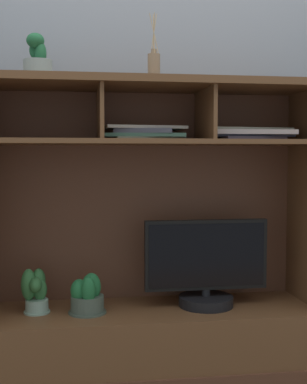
{
  "coord_description": "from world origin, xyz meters",
  "views": [
    {
      "loc": [
        -0.33,
        -2.19,
        1.16
      ],
      "look_at": [
        0.0,
        0.0,
        1.01
      ],
      "focal_mm": 49.26,
      "sensor_mm": 36.0,
      "label": 1
    }
  ],
  "objects": [
    {
      "name": "magazine_stack_centre",
      "position": [
        -0.03,
        0.05,
        1.26
      ],
      "size": [
        0.36,
        0.24,
        0.06
      ],
      "color": "gray",
      "rests_on": "media_console"
    },
    {
      "name": "tv_monitor",
      "position": [
        0.23,
        -0.02,
        0.68
      ],
      "size": [
        0.53,
        0.23,
        0.37
      ],
      "color": "black",
      "rests_on": "media_console"
    },
    {
      "name": "potted_succulent",
      "position": [
        -0.47,
        0.03,
        1.55
      ],
      "size": [
        0.13,
        0.13,
        0.18
      ],
      "color": "gray",
      "rests_on": "media_console"
    },
    {
      "name": "potted_fern",
      "position": [
        -0.49,
        -0.01,
        0.61
      ],
      "size": [
        0.12,
        0.13,
        0.18
      ],
      "color": "#83A392",
      "rests_on": "media_console"
    },
    {
      "name": "diffuser_bottle",
      "position": [
        0.0,
        -0.01,
        1.54
      ],
      "size": [
        0.05,
        0.05,
        0.27
      ],
      "color": "#856A50",
      "rests_on": "media_console"
    },
    {
      "name": "magazine_stack_left",
      "position": [
        0.42,
        0.02,
        1.26
      ],
      "size": [
        0.38,
        0.26,
        0.05
      ],
      "color": "#3B333F",
      "rests_on": "media_console"
    },
    {
      "name": "media_console",
      "position": [
        0.0,
        0.01,
        0.45
      ],
      "size": [
        1.45,
        0.48,
        1.48
      ],
      "color": "brown",
      "rests_on": "ground"
    },
    {
      "name": "potted_orchid",
      "position": [
        -0.28,
        -0.05,
        0.59
      ],
      "size": [
        0.16,
        0.16,
        0.17
      ],
      "color": "#455347",
      "rests_on": "media_console"
    },
    {
      "name": "back_wall",
      "position": [
        0.0,
        0.26,
        1.4
      ],
      "size": [
        6.0,
        0.02,
        2.8
      ],
      "primitive_type": "cube",
      "color": "gray",
      "rests_on": "ground"
    }
  ]
}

